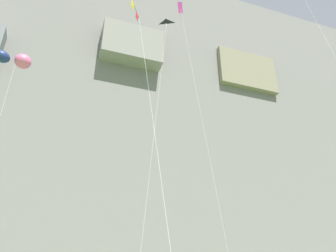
# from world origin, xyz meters

# --- Properties ---
(cliff_face) EXTENTS (180.00, 25.09, 63.43)m
(cliff_face) POSITION_xyz_m (-0.00, 54.74, 31.75)
(cliff_face) COLOR slate
(cliff_face) RESTS_ON ground
(kite_banner_low_right) EXTENTS (3.18, 5.52, 19.27)m
(kite_banner_low_right) POSITION_xyz_m (-6.35, 12.25, 17.67)
(kite_banner_low_right) COLOR black
(kite_banner_low_right) RESTS_ON ground
(kite_windsock_upper_mid) EXTENTS (5.03, 1.77, 17.58)m
(kite_windsock_upper_mid) POSITION_xyz_m (-13.21, 18.13, 16.90)
(kite_windsock_upper_mid) COLOR pink
(kite_windsock_upper_mid) RESTS_ON ground
(kite_diamond_near_cliff) EXTENTS (2.71, 4.62, 32.00)m
(kite_diamond_near_cliff) POSITION_xyz_m (0.95, 22.38, 29.61)
(kite_diamond_near_cliff) COLOR #CC3399
(kite_diamond_near_cliff) RESTS_ON ground
(kite_delta_high_center) EXTENTS (2.97, 2.32, 23.74)m
(kite_delta_high_center) POSITION_xyz_m (-2.43, 18.02, 21.77)
(kite_delta_high_center) COLOR black
(kite_delta_high_center) RESTS_ON ground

